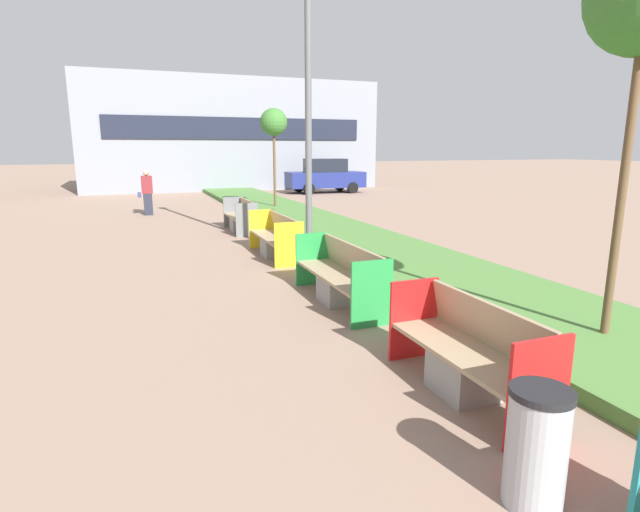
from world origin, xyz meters
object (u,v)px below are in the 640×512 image
object	(u,v)px
bench_green_frame	(340,280)
street_lamp_post	(308,19)
litter_bin	(536,447)
bench_yellow_frame	(276,240)
parked_car_distant	(325,176)
bench_grey_frame	(241,219)
sapling_tree_far	(274,123)
pedestrian_walking	(147,192)
bench_red_frame	(467,359)

from	to	relation	value
bench_green_frame	street_lamp_post	xyz separation A→B (m)	(0.61, 3.19, 4.59)
litter_bin	street_lamp_post	world-z (taller)	street_lamp_post
bench_yellow_frame	parked_car_distant	bearing A→B (deg)	64.73
bench_grey_frame	parked_car_distant	xyz separation A→B (m)	(7.15, 11.45, 0.55)
sapling_tree_far	pedestrian_walking	distance (m)	5.38
bench_yellow_frame	parked_car_distant	world-z (taller)	parked_car_distant
bench_grey_frame	litter_bin	distance (m)	12.14
bench_grey_frame	street_lamp_post	world-z (taller)	street_lamp_post
bench_yellow_frame	parked_car_distant	xyz separation A→B (m)	(7.15, 15.15, 0.54)
bench_green_frame	parked_car_distant	bearing A→B (deg)	69.24
litter_bin	sapling_tree_far	world-z (taller)	sapling_tree_far
litter_bin	parked_car_distant	world-z (taller)	parked_car_distant
bench_yellow_frame	street_lamp_post	size ratio (longest dim) A/B	0.25
parked_car_distant	sapling_tree_far	bearing A→B (deg)	-121.95
bench_red_frame	bench_green_frame	bearing A→B (deg)	89.90
bench_red_frame	pedestrian_walking	world-z (taller)	pedestrian_walking
bench_green_frame	parked_car_distant	size ratio (longest dim) A/B	0.56
bench_red_frame	street_lamp_post	distance (m)	7.91
parked_car_distant	bench_yellow_frame	bearing A→B (deg)	-112.12
bench_yellow_frame	bench_grey_frame	distance (m)	3.69
sapling_tree_far	bench_red_frame	bearing A→B (deg)	-98.74
bench_yellow_frame	bench_grey_frame	size ratio (longest dim) A/B	1.21
street_lamp_post	bench_grey_frame	bearing A→B (deg)	98.29
sapling_tree_far	bench_yellow_frame	bearing A→B (deg)	-105.73
bench_red_frame	bench_yellow_frame	xyz separation A→B (m)	(0.00, 6.94, 0.01)
bench_yellow_frame	parked_car_distant	distance (m)	16.76
bench_red_frame	litter_bin	size ratio (longest dim) A/B	2.29
street_lamp_post	bench_yellow_frame	bearing A→B (deg)	139.17
bench_red_frame	litter_bin	world-z (taller)	bench_red_frame
litter_bin	pedestrian_walking	world-z (taller)	pedestrian_walking
street_lamp_post	sapling_tree_far	distance (m)	9.14
bench_green_frame	sapling_tree_far	distance (m)	12.59
bench_red_frame	pedestrian_walking	xyz separation A→B (m)	(-2.41, 15.54, 0.47)
litter_bin	sapling_tree_far	xyz separation A→B (m)	(2.91, 16.73, 2.91)
sapling_tree_far	pedestrian_walking	size ratio (longest dim) A/B	2.37
bench_green_frame	sapling_tree_far	bearing A→B (deg)	79.00
litter_bin	street_lamp_post	size ratio (longest dim) A/B	0.09
litter_bin	parked_car_distant	xyz separation A→B (m)	(7.72, 23.58, 0.48)
street_lamp_post	parked_car_distant	xyz separation A→B (m)	(6.54, 15.67, -4.05)
bench_yellow_frame	litter_bin	world-z (taller)	bench_yellow_frame
litter_bin	sapling_tree_far	size ratio (longest dim) A/B	0.22
bench_red_frame	pedestrian_walking	distance (m)	15.73
sapling_tree_far	street_lamp_post	bearing A→B (deg)	-101.08
bench_yellow_frame	street_lamp_post	distance (m)	4.66
sapling_tree_far	litter_bin	bearing A→B (deg)	-99.87
bench_green_frame	street_lamp_post	bearing A→B (deg)	79.19
bench_green_frame	sapling_tree_far	xyz separation A→B (m)	(2.34, 12.01, 2.96)
bench_red_frame	bench_yellow_frame	distance (m)	6.94
litter_bin	pedestrian_walking	xyz separation A→B (m)	(-1.84, 17.03, 0.41)
bench_green_frame	bench_grey_frame	bearing A→B (deg)	90.05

